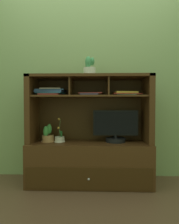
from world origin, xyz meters
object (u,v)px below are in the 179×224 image
media_console (90,150)px  tv_monitor (116,128)px  magazine_stack_right (125,94)px  potted_succulent (89,68)px  potted_orchid (60,139)px  magazine_stack_centre (91,94)px  potted_fern (48,135)px  magazine_stack_left (51,92)px

media_console → tv_monitor: 0.39m
magazine_stack_right → potted_succulent: bearing=177.8°
magazine_stack_right → potted_orchid: bearing=178.6°
potted_orchid → potted_succulent: (0.34, -0.00, 0.80)m
magazine_stack_centre → magazine_stack_right: 0.39m
magazine_stack_right → potted_fern: bearing=178.5°
tv_monitor → magazine_stack_centre: bearing=-173.8°
tv_monitor → magazine_stack_right: bearing=-17.2°
magazine_stack_centre → magazine_stack_right: size_ratio=0.85×
potted_fern → potted_succulent: size_ratio=0.95×
magazine_stack_left → magazine_stack_right: 0.84m
potted_fern → potted_succulent: potted_succulent is taller
potted_fern → magazine_stack_right: size_ratio=0.62×
media_console → magazine_stack_centre: bearing=-62.3°
potted_orchid → potted_fern: (-0.14, 0.01, 0.04)m
tv_monitor → media_console: bearing=-178.5°
tv_monitor → magazine_stack_left: magazine_stack_left is taller
magazine_stack_left → magazine_stack_centre: (0.45, -0.02, -0.03)m
magazine_stack_left → potted_succulent: size_ratio=1.53×
media_console → tv_monitor: media_console is taller
tv_monitor → potted_succulent: (-0.30, -0.02, 0.68)m
potted_orchid → potted_succulent: potted_succulent is taller
potted_orchid → magazine_stack_centre: 0.62m
potted_fern → magazine_stack_centre: (0.50, -0.02, 0.47)m
magazine_stack_centre → tv_monitor: bearing=6.2°
media_console → potted_orchid: 0.37m
tv_monitor → potted_fern: bearing=-179.4°
potted_orchid → potted_fern: 0.14m
potted_orchid → magazine_stack_left: size_ratio=0.83×
magazine_stack_right → magazine_stack_left: bearing=178.8°
media_console → potted_succulent: potted_succulent is taller
tv_monitor → potted_succulent: size_ratio=2.37×
magazine_stack_centre → magazine_stack_left: bearing=177.9°
tv_monitor → potted_succulent: bearing=-176.8°
magazine_stack_centre → potted_fern: bearing=177.4°
media_console → potted_orchid: media_console is taller
media_console → magazine_stack_left: media_console is taller
potted_orchid → tv_monitor: bearing=1.2°
potted_orchid → magazine_stack_right: magazine_stack_right is taller
media_console → potted_fern: media_console is taller
potted_succulent → tv_monitor: bearing=3.2°
magazine_stack_left → magazine_stack_centre: 0.45m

